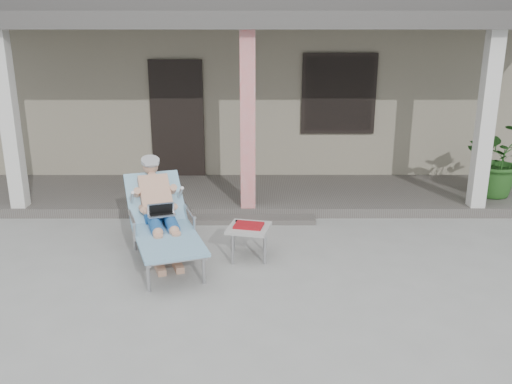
{
  "coord_description": "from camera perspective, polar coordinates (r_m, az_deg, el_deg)",
  "views": [
    {
      "loc": [
        0.11,
        -5.76,
        2.79
      ],
      "look_at": [
        0.12,
        0.6,
        0.85
      ],
      "focal_mm": 38.0,
      "sensor_mm": 36.0,
      "label": 1
    }
  ],
  "objects": [
    {
      "name": "porch_overhang",
      "position": [
        8.71,
        -0.83,
        16.95
      ],
      "size": [
        10.0,
        2.3,
        2.85
      ],
      "color": "silver",
      "rests_on": "porch_deck"
    },
    {
      "name": "house",
      "position": [
        12.31,
        -0.6,
        11.72
      ],
      "size": [
        10.4,
        5.4,
        3.3
      ],
      "color": "#9D947D",
      "rests_on": "ground"
    },
    {
      "name": "side_table",
      "position": [
        6.76,
        -0.77,
        -3.97
      ],
      "size": [
        0.59,
        0.59,
        0.45
      ],
      "rotation": [
        0.0,
        0.0,
        -0.22
      ],
      "color": "#B1B1AC",
      "rests_on": "ground"
    },
    {
      "name": "porch_step",
      "position": [
        8.09,
        -0.84,
        -2.92
      ],
      "size": [
        2.0,
        0.3,
        0.07
      ],
      "primitive_type": "cube",
      "color": "#605B56",
      "rests_on": "ground"
    },
    {
      "name": "potted_palm",
      "position": [
        9.57,
        24.17,
        3.23
      ],
      "size": [
        1.18,
        1.05,
        1.23
      ],
      "primitive_type": "imported",
      "rotation": [
        0.0,
        0.0,
        -0.08
      ],
      "color": "#26591E",
      "rests_on": "porch_deck"
    },
    {
      "name": "ground",
      "position": [
        6.4,
        -1.05,
        -8.88
      ],
      "size": [
        60.0,
        60.0,
        0.0
      ],
      "primitive_type": "plane",
      "color": "#9E9E99",
      "rests_on": "ground"
    },
    {
      "name": "lounger",
      "position": [
        6.78,
        -10.09,
        -0.69
      ],
      "size": [
        1.27,
        1.97,
        1.24
      ],
      "rotation": [
        0.0,
        0.0,
        0.33
      ],
      "color": "#B7B7BC",
      "rests_on": "ground"
    },
    {
      "name": "porch_deck",
      "position": [
        9.17,
        -0.76,
        -0.26
      ],
      "size": [
        10.0,
        2.0,
        0.15
      ],
      "primitive_type": "cube",
      "color": "#605B56",
      "rests_on": "ground"
    }
  ]
}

